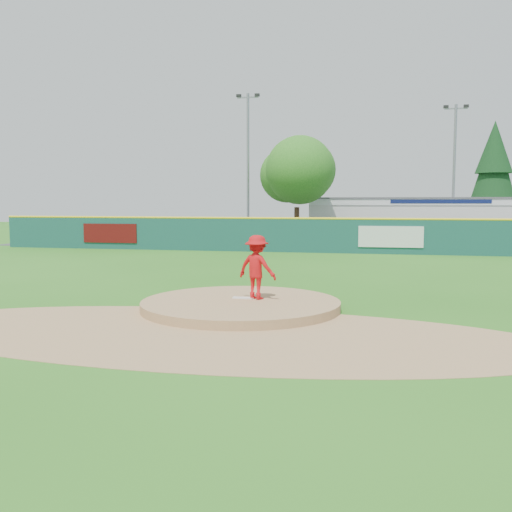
% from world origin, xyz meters
% --- Properties ---
extents(ground, '(120.00, 120.00, 0.00)m').
position_xyz_m(ground, '(0.00, 0.00, 0.00)').
color(ground, '#286B19').
rests_on(ground, ground).
extents(pitchers_mound, '(5.50, 5.50, 0.50)m').
position_xyz_m(pitchers_mound, '(0.00, 0.00, 0.00)').
color(pitchers_mound, '#9E774C').
rests_on(pitchers_mound, ground).
extents(pitching_rubber, '(0.60, 0.15, 0.04)m').
position_xyz_m(pitching_rubber, '(0.00, 0.30, 0.27)').
color(pitching_rubber, white).
rests_on(pitching_rubber, pitchers_mound).
extents(infield_dirt_arc, '(15.40, 15.40, 0.01)m').
position_xyz_m(infield_dirt_arc, '(0.00, -3.00, 0.01)').
color(infield_dirt_arc, '#9E774C').
rests_on(infield_dirt_arc, ground).
extents(parking_lot, '(44.00, 16.00, 0.02)m').
position_xyz_m(parking_lot, '(0.00, 27.00, 0.01)').
color(parking_lot, '#38383A').
rests_on(parking_lot, ground).
extents(pitcher, '(1.32, 1.02, 1.80)m').
position_xyz_m(pitcher, '(0.39, 0.32, 1.15)').
color(pitcher, red).
rests_on(pitcher, pitchers_mound).
extents(van, '(5.19, 3.44, 1.32)m').
position_xyz_m(van, '(5.55, 23.46, 0.68)').
color(van, silver).
rests_on(van, parking_lot).
extents(pool_building_grp, '(15.20, 8.20, 3.31)m').
position_xyz_m(pool_building_grp, '(6.00, 31.99, 1.66)').
color(pool_building_grp, silver).
rests_on(pool_building_grp, ground).
extents(fence_banners, '(20.81, 0.04, 1.20)m').
position_xyz_m(fence_banners, '(-4.24, 17.92, 1.00)').
color(fence_banners, '#560D0C').
rests_on(fence_banners, ground).
extents(playground_slide, '(1.02, 2.88, 1.59)m').
position_xyz_m(playground_slide, '(-13.09, 22.63, 0.81)').
color(playground_slide, '#1A27DE').
rests_on(playground_slide, ground).
extents(outfield_fence, '(40.00, 0.14, 2.07)m').
position_xyz_m(outfield_fence, '(0.00, 18.00, 1.09)').
color(outfield_fence, '#164841').
rests_on(outfield_fence, ground).
extents(deciduous_tree, '(5.60, 5.60, 7.36)m').
position_xyz_m(deciduous_tree, '(-2.00, 25.00, 4.55)').
color(deciduous_tree, '#382314').
rests_on(deciduous_tree, ground).
extents(conifer_tree, '(4.40, 4.40, 9.50)m').
position_xyz_m(conifer_tree, '(13.00, 36.00, 5.54)').
color(conifer_tree, '#382314').
rests_on(conifer_tree, ground).
extents(light_pole_left, '(1.75, 0.25, 11.00)m').
position_xyz_m(light_pole_left, '(-6.00, 27.00, 6.05)').
color(light_pole_left, gray).
rests_on(light_pole_left, ground).
extents(light_pole_right, '(1.75, 0.25, 10.00)m').
position_xyz_m(light_pole_right, '(9.00, 29.00, 5.54)').
color(light_pole_right, gray).
rests_on(light_pole_right, ground).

